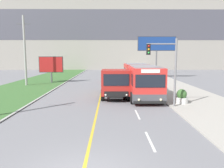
% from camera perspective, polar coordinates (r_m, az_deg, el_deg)
% --- Properties ---
extents(lane_marking_centre, '(2.88, 140.00, 0.01)m').
position_cam_1_polar(lane_marking_centre, '(8.80, -4.53, -18.92)').
color(lane_marking_centre, gold).
rests_on(lane_marking_centre, ground_plane).
extents(apartment_block_background, '(80.00, 8.04, 23.56)m').
position_cam_1_polar(apartment_block_background, '(65.90, -1.43, 14.24)').
color(apartment_block_background, gray).
rests_on(apartment_block_background, ground_plane).
extents(city_bus, '(2.72, 11.54, 3.02)m').
position_cam_1_polar(city_bus, '(22.32, 7.29, 1.23)').
color(city_bus, red).
rests_on(city_bus, ground_plane).
extents(dump_truck, '(2.58, 6.75, 2.68)m').
position_cam_1_polar(dump_truck, '(19.97, 0.93, 0.05)').
color(dump_truck, black).
rests_on(dump_truck, ground_plane).
extents(car_distant, '(1.80, 4.30, 1.45)m').
position_cam_1_polar(car_distant, '(32.56, 0.02, 1.71)').
color(car_distant, maroon).
rests_on(car_distant, ground_plane).
extents(utility_pole_far, '(1.80, 0.28, 9.05)m').
position_cam_1_polar(utility_pole_far, '(30.87, -21.82, 8.11)').
color(utility_pole_far, '#9E9E99').
rests_on(utility_pole_far, ground_plane).
extents(traffic_light_mast, '(2.28, 0.32, 5.17)m').
position_cam_1_polar(traffic_light_mast, '(16.81, 14.00, 5.18)').
color(traffic_light_mast, slate).
rests_on(traffic_light_mast, ground_plane).
extents(billboard_large, '(6.52, 0.24, 7.18)m').
position_cam_1_polar(billboard_large, '(38.54, 11.60, 9.91)').
color(billboard_large, '#59595B').
rests_on(billboard_large, ground_plane).
extents(billboard_small, '(3.47, 0.24, 3.81)m').
position_cam_1_polar(billboard_small, '(32.87, -15.63, 4.77)').
color(billboard_small, '#59595B').
rests_on(billboard_small, ground_plane).
extents(planter_round_near, '(1.01, 1.01, 1.14)m').
position_cam_1_polar(planter_round_near, '(18.60, 17.72, -3.25)').
color(planter_round_near, silver).
rests_on(planter_round_near, sidewalk_right).
extents(planter_round_second, '(1.03, 1.03, 1.17)m').
position_cam_1_polar(planter_round_second, '(23.75, 13.08, -0.82)').
color(planter_round_second, silver).
rests_on(planter_round_second, sidewalk_right).
extents(planter_round_third, '(1.05, 1.05, 1.16)m').
position_cam_1_polar(planter_round_third, '(29.06, 10.53, 0.71)').
color(planter_round_third, silver).
rests_on(planter_round_third, sidewalk_right).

